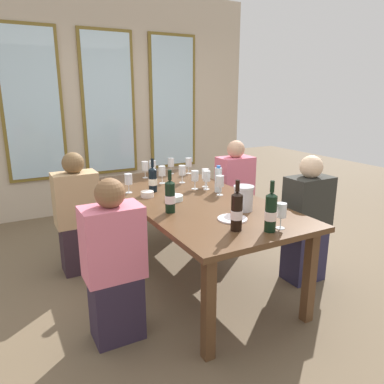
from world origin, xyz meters
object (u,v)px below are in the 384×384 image
wine_glass_3 (162,171)px  wine_glass_11 (205,175)px  wine_glass_6 (182,171)px  wine_glass_8 (220,182)px  wine_glass_10 (128,180)px  seated_person_1 (235,193)px  white_plate_0 (232,219)px  wine_glass_4 (145,167)px  seated_person_3 (306,223)px  wine_bottle_2 (170,196)px  wine_glass_1 (171,163)px  tasting_bowl_0 (147,194)px  seated_person_2 (114,266)px  wine_bottle_3 (271,212)px  wine_glass_9 (153,166)px  wine_bottle_0 (237,211)px  wine_glass_5 (195,176)px  wine_bottle_1 (153,179)px  water_bottle (218,180)px  wine_glass_2 (207,177)px  wine_glass_0 (281,211)px  metal_pitcher (244,198)px  dining_table (190,204)px  tasting_bowl_1 (175,198)px  wine_glass_7 (189,163)px  seated_person_0 (78,216)px

wine_glass_3 → wine_glass_11: same height
wine_glass_6 → wine_glass_8: same height
wine_glass_10 → seated_person_1: size_ratio=0.16×
white_plate_0 → wine_glass_11: 0.94m
wine_glass_4 → seated_person_3: seated_person_3 is taller
wine_bottle_2 → wine_glass_1: (0.58, 1.20, -0.00)m
tasting_bowl_0 → seated_person_2: seated_person_2 is taller
tasting_bowl_0 → seated_person_1: bearing=17.5°
wine_bottle_3 → wine_glass_9: (-0.06, 1.81, -0.01)m
wine_bottle_0 → wine_glass_5: size_ratio=1.93×
wine_bottle_1 → seated_person_1: (1.06, 0.23, -0.33)m
wine_bottle_2 → water_bottle: 0.70m
wine_glass_3 → wine_glass_2: bearing=-56.4°
wine_glass_8 → seated_person_2: bearing=-157.3°
wine_glass_3 → wine_glass_6: (0.19, -0.07, 0.00)m
wine_glass_2 → seated_person_3: (0.60, -0.68, -0.33)m
wine_glass_3 → wine_glass_0: bearing=-82.9°
wine_glass_4 → wine_glass_9: size_ratio=1.00×
white_plate_0 → wine_glass_8: bearing=65.5°
metal_pitcher → wine_glass_6: bearing=90.8°
wine_glass_2 → wine_glass_0: bearing=-94.2°
wine_bottle_0 → wine_bottle_3: size_ratio=1.00×
wine_glass_2 → seated_person_3: 0.96m
wine_glass_5 → wine_glass_10: bearing=163.8°
wine_glass_3 → seated_person_1: 0.93m
wine_glass_0 → dining_table: bearing=100.1°
dining_table → tasting_bowl_1: 0.19m
wine_glass_11 → seated_person_1: bearing=29.2°
wine_bottle_0 → wine_bottle_3: same height
wine_bottle_0 → wine_glass_3: size_ratio=1.93×
dining_table → wine_glass_10: wine_glass_10 is taller
wine_glass_0 → wine_glass_5: size_ratio=1.00×
wine_bottle_2 → wine_glass_3: bearing=69.8°
wine_bottle_0 → wine_glass_10: 1.25m
wine_glass_0 → seated_person_2: bearing=157.8°
wine_glass_2 → wine_glass_8: 0.22m
seated_person_2 → wine_glass_7: bearing=46.9°
wine_glass_10 → seated_person_0: (-0.43, 0.20, -0.34)m
wine_glass_0 → wine_glass_4: size_ratio=1.00×
white_plate_0 → wine_glass_0: (0.18, -0.30, 0.12)m
wine_bottle_3 → tasting_bowl_1: 0.96m
wine_glass_5 → wine_glass_11: same height
wine_glass_2 → wine_glass_4: 0.78m
wine_bottle_0 → wine_bottle_1: bearing=95.3°
dining_table → wine_bottle_1: 0.42m
wine_bottle_0 → wine_glass_8: bearing=64.7°
wine_glass_2 → tasting_bowl_1: bearing=-156.3°
wine_glass_8 → water_bottle: bearing=65.5°
metal_pitcher → wine_glass_8: 0.45m
wine_glass_1 → wine_glass_9: size_ratio=1.00×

